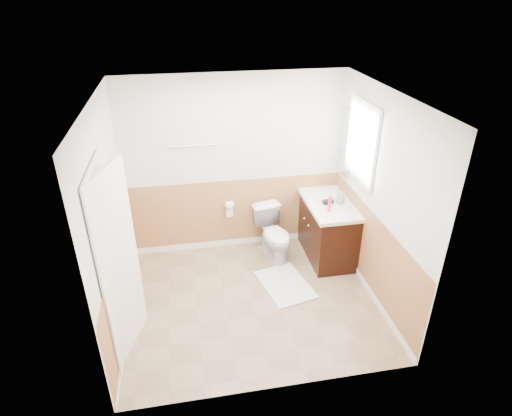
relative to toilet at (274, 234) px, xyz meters
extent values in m
plane|color=#8C7051|center=(-0.48, -0.89, -0.36)|extent=(3.00, 3.00, 0.00)
plane|color=white|center=(-0.48, -0.89, 2.14)|extent=(3.00, 3.00, 0.00)
plane|color=silver|center=(-0.48, 0.41, 0.89)|extent=(3.00, 0.00, 3.00)
plane|color=silver|center=(-0.48, -2.19, 0.89)|extent=(3.00, 0.00, 3.00)
plane|color=silver|center=(-1.98, -0.89, 0.89)|extent=(0.00, 3.00, 3.00)
plane|color=silver|center=(1.02, -0.89, 0.89)|extent=(0.00, 3.00, 3.00)
plane|color=#C2834D|center=(-0.48, 0.39, 0.14)|extent=(3.00, 0.00, 3.00)
plane|color=#C2834D|center=(-0.48, -2.18, 0.14)|extent=(3.00, 0.00, 3.00)
plane|color=#C2834D|center=(-1.96, -0.89, 0.14)|extent=(0.00, 2.60, 2.60)
plane|color=#C2834D|center=(1.01, -0.89, 0.14)|extent=(0.00, 2.60, 2.60)
imported|color=white|center=(0.00, 0.00, 0.00)|extent=(0.55, 0.77, 0.72)
cube|color=silver|center=(0.00, -0.68, -0.35)|extent=(0.71, 0.90, 0.02)
cube|color=black|center=(0.74, -0.07, 0.04)|extent=(0.55, 1.10, 0.80)
sphere|color=silver|center=(0.44, -0.17, 0.19)|extent=(0.03, 0.03, 0.03)
sphere|color=silver|center=(0.44, 0.03, 0.19)|extent=(0.03, 0.03, 0.03)
cube|color=white|center=(0.73, -0.07, 0.47)|extent=(0.60, 1.15, 0.05)
cylinder|color=white|center=(0.74, 0.08, 0.50)|extent=(0.36, 0.36, 0.02)
cylinder|color=silver|center=(0.92, 0.08, 0.56)|extent=(0.02, 0.02, 0.14)
cylinder|color=#EC3D55|center=(0.64, -0.36, 0.60)|extent=(0.05, 0.05, 0.22)
imported|color=#9AA3AE|center=(0.86, -0.17, 0.58)|extent=(0.10, 0.10, 0.17)
cylinder|color=black|center=(0.69, -0.15, 0.53)|extent=(0.14, 0.07, 0.07)
cylinder|color=black|center=(0.66, -0.18, 0.50)|extent=(0.03, 0.03, 0.07)
cube|color=silver|center=(1.00, 0.21, 1.19)|extent=(0.02, 0.35, 0.90)
cube|color=white|center=(0.99, -0.31, 1.39)|extent=(0.04, 0.80, 1.00)
cube|color=white|center=(1.01, -0.31, 1.39)|extent=(0.01, 0.70, 0.90)
cube|color=white|center=(-1.88, -1.34, 0.66)|extent=(0.29, 0.78, 2.04)
cube|color=white|center=(-1.95, -1.34, 0.67)|extent=(0.02, 0.92, 2.10)
sphere|color=silver|center=(-1.82, -1.01, 0.59)|extent=(0.06, 0.06, 0.06)
cylinder|color=silver|center=(-1.03, 0.35, 1.24)|extent=(0.62, 0.02, 0.02)
cylinder|color=silver|center=(-0.58, 0.33, 0.34)|extent=(0.14, 0.02, 0.02)
cylinder|color=white|center=(-0.58, 0.33, 0.34)|extent=(0.10, 0.11, 0.11)
cube|color=white|center=(-0.58, 0.33, 0.23)|extent=(0.10, 0.01, 0.16)
camera|label=1|loc=(-1.16, -4.92, 3.13)|focal=29.87mm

